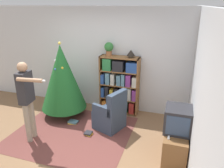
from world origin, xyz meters
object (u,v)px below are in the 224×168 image
at_px(bookshelf, 119,85).
at_px(christmas_tree, 62,77).
at_px(standing_person, 27,96).
at_px(armchair, 111,115).
at_px(potted_plant, 109,48).
at_px(television, 178,119).
at_px(table_lamp, 131,53).

distance_m(bookshelf, christmas_tree, 1.41).
xyz_separation_m(bookshelf, standing_person, (-1.37, -1.73, 0.25)).
xyz_separation_m(christmas_tree, standing_person, (-0.11, -1.15, -0.02)).
xyz_separation_m(armchair, potted_plant, (-0.32, 0.85, 1.32)).
xyz_separation_m(bookshelf, television, (1.46, -1.37, 0.02)).
height_order(television, table_lamp, table_lamp).
xyz_separation_m(armchair, table_lamp, (0.22, 0.85, 1.23)).
relative_size(potted_plant, table_lamp, 1.64).
distance_m(standing_person, table_lamp, 2.46).
bearing_deg(standing_person, bookshelf, 134.35).
bearing_deg(television, standing_person, -172.60).
bearing_deg(television, potted_plant, 141.60).
xyz_separation_m(standing_person, potted_plant, (1.09, 1.75, 0.67)).
distance_m(bookshelf, television, 2.00).
bearing_deg(bookshelf, armchair, -86.97).
distance_m(standing_person, potted_plant, 2.16).
relative_size(bookshelf, christmas_tree, 0.79).
relative_size(television, potted_plant, 1.51).
bearing_deg(table_lamp, potted_plant, 180.00).
relative_size(television, armchair, 0.54).
bearing_deg(standing_person, television, 89.95).
bearing_deg(bookshelf, potted_plant, 177.51).
bearing_deg(christmas_tree, armchair, -11.08).
xyz_separation_m(television, christmas_tree, (-2.72, 0.78, 0.24)).
xyz_separation_m(television, standing_person, (-2.83, -0.37, 0.22)).
xyz_separation_m(armchair, standing_person, (-1.41, -0.89, 0.65)).
height_order(christmas_tree, potted_plant, christmas_tree).
bearing_deg(television, armchair, 159.64).
bearing_deg(standing_person, christmas_tree, 166.96).
height_order(television, christmas_tree, christmas_tree).
distance_m(bookshelf, table_lamp, 0.87).
height_order(bookshelf, christmas_tree, christmas_tree).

